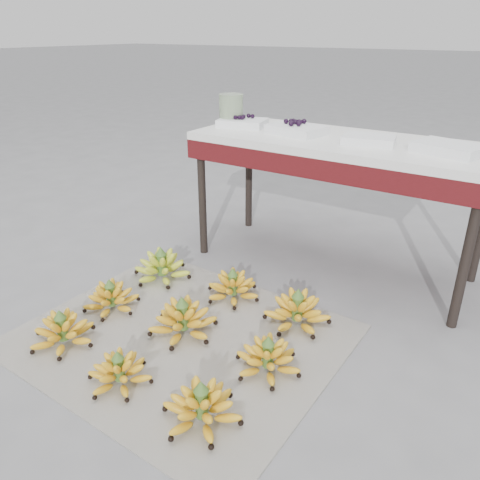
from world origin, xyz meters
The scene contains 17 objects.
ground centered at (0.00, 0.00, 0.00)m, with size 60.00×60.00×0.00m, color slate.
newspaper_mat centered at (-0.11, -0.02, 0.00)m, with size 1.25×1.05×0.01m, color silver.
bunch_front_left centered at (-0.48, -0.31, 0.06)m, with size 0.31×0.31×0.16m.
bunch_front_center centered at (-0.12, -0.35, 0.05)m, with size 0.25×0.25×0.14m.
bunch_front_right centered at (0.24, -0.33, 0.06)m, with size 0.32×0.32×0.16m.
bunch_mid_left centered at (-0.52, -0.02, 0.06)m, with size 0.31×0.31×0.15m.
bunch_mid_center centered at (-0.12, 0.01, 0.07)m, with size 0.37×0.37×0.17m.
bunch_mid_right centered at (0.29, 0.00, 0.06)m, with size 0.31×0.31×0.15m.
bunch_back_left centered at (-0.52, 0.32, 0.07)m, with size 0.31×0.31×0.18m.
bunch_back_center centered at (-0.11, 0.36, 0.06)m, with size 0.32×0.32×0.16m.
bunch_back_right centered at (0.24, 0.33, 0.06)m, with size 0.30×0.30×0.17m.
vendor_table centered at (0.14, 0.93, 0.61)m, with size 1.44×0.58×0.69m.
tray_far_left centered at (-0.42, 0.92, 0.71)m, with size 0.28×0.23×0.06m.
tray_left centered at (-0.09, 0.91, 0.71)m, with size 0.30×0.24×0.07m.
tray_right centered at (0.29, 0.90, 0.71)m, with size 0.26×0.21×0.04m.
tray_far_right centered at (0.63, 0.90, 0.71)m, with size 0.31×0.25×0.04m.
glass_jar centered at (-0.50, 0.93, 0.77)m, with size 0.13×0.13×0.16m, color beige.
Camera 1 is at (0.97, -1.23, 1.18)m, focal length 35.00 mm.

